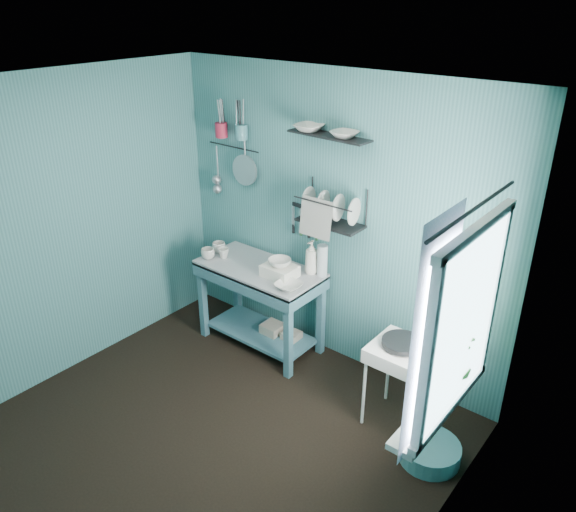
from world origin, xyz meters
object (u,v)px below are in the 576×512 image
Objects in this scene: utensil_cup_magenta at (221,130)px; storage_tin_large at (273,334)px; work_counter at (260,306)px; dish_rack at (331,206)px; floor_basin at (430,452)px; hotplate_stand at (398,385)px; mug_right at (219,247)px; potted_plant at (450,359)px; storage_tin_small at (291,341)px; water_bottle at (322,261)px; soap_bottle at (311,257)px; wash_tub at (280,271)px; frying_pan at (402,342)px; mug_mid at (224,253)px; utensil_cup_teal at (242,132)px; colander at (245,170)px; mug_left at (208,254)px.

utensil_cup_magenta is 1.92m from storage_tin_large.
work_counter reaches higher than storage_tin_large.
dish_rack reaches higher than floor_basin.
dish_rack reaches higher than hotplate_stand.
potted_plant reaches higher than mug_right.
dish_rack is at bearing 21.75° from storage_tin_small.
water_bottle reaches higher than mug_right.
storage_tin_small reaches higher than floor_basin.
soap_bottle is 0.69× the size of floor_basin.
work_counter is 1.50m from hotplate_stand.
water_bottle is 0.53m from dish_rack.
work_counter is at bearing 175.43° from wash_tub.
frying_pan is at bearing -7.77° from storage_tin_large.
mug_right is 0.29× the size of floor_basin.
work_counter is at bearing 0.00° from mug_right.
floor_basin is (2.38, -0.34, -0.78)m from mug_right.
soap_bottle is at bearing 152.10° from hotplate_stand.
potted_plant is at bearing -60.88° from floor_basin.
mug_mid is 1.09m from utensil_cup_teal.
utensil_cup_teal is at bearing 67.33° from mug_right.
utensil_cup_magenta reaches higher than frying_pan.
frying_pan is at bearing -12.49° from colander.
wash_tub is 1.84m from floor_basin.
storage_tin_small is at bearing -165.88° from dish_rack.
hotplate_stand is 2.66m from utensil_cup_magenta.
utensil_cup_magenta is (-0.26, 0.31, 1.03)m from mug_mid.
storage_tin_small is (0.80, 0.08, -0.75)m from mug_right.
mug_right is (-0.50, 0.00, 0.45)m from work_counter.
soap_bottle is 1.49× the size of storage_tin_small.
storage_tin_large is at bearing 19.90° from mug_left.
colander is at bearing 157.17° from hotplate_stand.
mug_left is 1.98m from frying_pan.
dish_rack reaches higher than mug_left.
utensil_cup_teal is at bearing 168.34° from frying_pan.
soap_bottle reaches higher than mug_right.
utensil_cup_teal is 0.46× the size of colander.
soap_bottle is 0.54× the size of dish_rack.
colander is (-1.00, 0.08, 0.08)m from dish_rack.
water_bottle is at bearing 17.28° from mug_mid.
mug_mid is 0.23× the size of floor_basin.
potted_plant is 2.22m from storage_tin_large.
mug_right is 0.95× the size of utensil_cup_magenta.
mug_right is 2.53m from floor_basin.
hotplate_stand is at bearing -17.57° from soap_bottle.
mug_right reaches higher than storage_tin_large.
dish_rack is at bearing -14.17° from water_bottle.
mug_right is 0.41× the size of soap_bottle.
water_bottle is 2.15× the size of utensil_cup_teal.
potted_plant is at bearing -25.96° from soap_bottle.
mug_mid is 0.15× the size of hotplate_stand.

